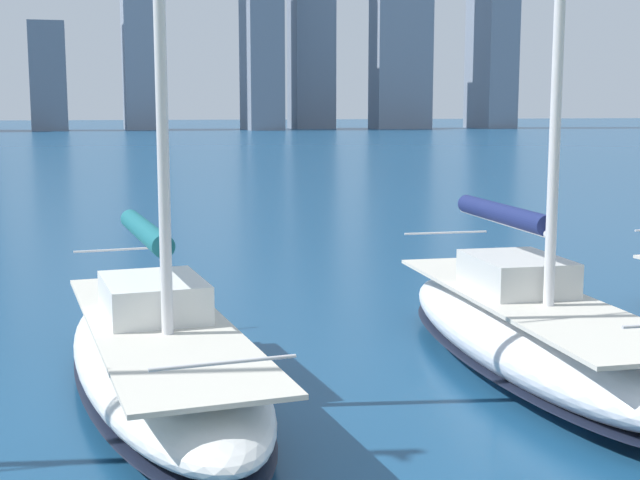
% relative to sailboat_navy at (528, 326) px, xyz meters
% --- Properties ---
extents(city_skyline, '(163.84, 22.34, 54.21)m').
position_rel_sailboat_navy_xyz_m(city_skyline, '(2.93, -155.07, 19.66)').
color(city_skyline, gray).
rests_on(city_skyline, ground).
extents(sailboat_navy, '(2.69, 8.46, 12.42)m').
position_rel_sailboat_navy_xyz_m(sailboat_navy, '(0.00, 0.00, 0.00)').
color(sailboat_navy, white).
rests_on(sailboat_navy, ground).
extents(sailboat_teal, '(2.98, 8.64, 10.91)m').
position_rel_sailboat_navy_xyz_m(sailboat_teal, '(5.66, -0.32, -0.08)').
color(sailboat_teal, white).
rests_on(sailboat_teal, ground).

